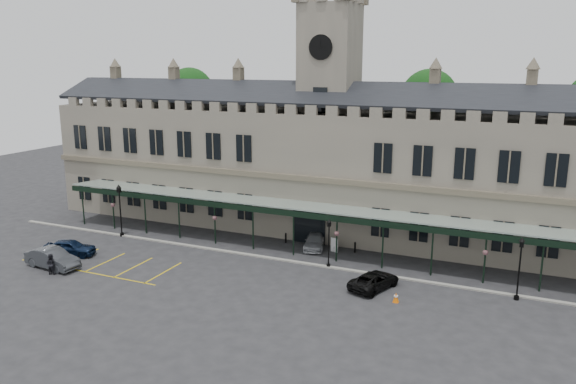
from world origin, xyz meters
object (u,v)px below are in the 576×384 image
at_px(station_building, 328,167).
at_px(person_b, 51,264).
at_px(traffic_cone, 396,298).
at_px(lamp_post_right, 520,263).
at_px(car_left_b, 52,258).
at_px(car_left_a, 70,248).
at_px(car_taxi, 315,241).
at_px(person_a, 53,265).
at_px(clock_tower, 329,100).
at_px(car_van, 374,280).
at_px(lamp_post_mid, 329,239).
at_px(sign_board, 334,245).
at_px(lamp_post_left, 120,206).

height_order(station_building, person_b, station_building).
bearing_deg(traffic_cone, lamp_post_right, 26.53).
bearing_deg(car_left_b, station_building, -35.78).
height_order(car_left_a, car_taxi, car_left_a).
bearing_deg(person_a, clock_tower, -4.81).
height_order(car_van, person_b, person_b).
height_order(station_building, car_left_a, station_building).
height_order(lamp_post_right, person_a, lamp_post_right).
xyz_separation_m(station_building, car_left_b, (-17.08, -19.66, -5.64)).
distance_m(lamp_post_mid, car_van, 5.72).
bearing_deg(lamp_post_right, person_b, -164.25).
distance_m(sign_board, car_left_a, 23.42).
relative_size(lamp_post_mid, person_b, 2.46).
distance_m(sign_board, person_a, 23.76).
distance_m(lamp_post_left, person_b, 10.66).
height_order(lamp_post_mid, car_taxi, lamp_post_mid).
relative_size(station_building, person_a, 38.50).
bearing_deg(sign_board, lamp_post_right, 0.42).
relative_size(car_left_b, person_b, 2.94).
bearing_deg(car_taxi, person_a, -153.90).
relative_size(car_left_a, car_van, 0.96).
relative_size(station_building, car_taxi, 13.87).
distance_m(clock_tower, traffic_cone, 22.39).
relative_size(station_building, lamp_post_left, 11.54).
bearing_deg(lamp_post_left, car_taxi, 13.31).
xyz_separation_m(station_building, lamp_post_right, (18.49, -11.01, -3.67)).
distance_m(station_building, person_b, 26.87).
height_order(sign_board, car_van, sign_board).
bearing_deg(person_b, lamp_post_right, 177.88).
bearing_deg(lamp_post_right, lamp_post_left, 179.11).
bearing_deg(station_building, lamp_post_right, -30.77).
height_order(lamp_post_left, person_b, lamp_post_left).
height_order(clock_tower, lamp_post_mid, clock_tower).
relative_size(car_left_a, car_taxi, 1.01).
bearing_deg(lamp_post_left, traffic_cone, -9.04).
bearing_deg(person_b, lamp_post_left, -99.69).
bearing_deg(car_left_a, station_building, -68.49).
bearing_deg(clock_tower, car_left_b, -130.86).
xyz_separation_m(clock_tower, person_a, (-16.00, -20.77, -12.33)).
relative_size(traffic_cone, car_left_b, 0.14).
height_order(lamp_post_right, sign_board, lamp_post_right).
height_order(station_building, lamp_post_right, station_building).
relative_size(lamp_post_mid, car_left_a, 0.96).
height_order(lamp_post_mid, traffic_cone, lamp_post_mid).
relative_size(lamp_post_left, car_van, 1.14).
xyz_separation_m(station_building, lamp_post_left, (-17.59, -10.45, -3.38)).
bearing_deg(clock_tower, sign_board, -65.12).
relative_size(station_building, traffic_cone, 83.63).
bearing_deg(car_left_b, clock_tower, -35.65).
relative_size(station_building, car_van, 13.18).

